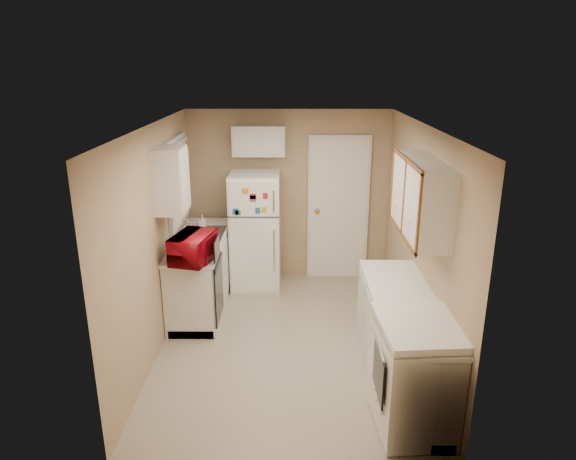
{
  "coord_description": "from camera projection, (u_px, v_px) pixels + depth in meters",
  "views": [
    {
      "loc": [
        0.04,
        -5.13,
        3.0
      ],
      "look_at": [
        0.0,
        0.5,
        1.15
      ],
      "focal_mm": 32.0,
      "sensor_mm": 36.0,
      "label": 1
    }
  ],
  "objects": [
    {
      "name": "microwave",
      "position": [
        194.0,
        248.0,
        5.63
      ],
      "size": [
        0.62,
        0.43,
        0.38
      ],
      "primitive_type": "imported",
      "rotation": [
        0.0,
        0.0,
        1.34
      ],
      "color": "#970612",
      "rests_on": "left_counter"
    },
    {
      "name": "dishwasher",
      "position": [
        218.0,
        289.0,
        5.95
      ],
      "size": [
        0.03,
        0.58,
        0.72
      ],
      "primitive_type": "cube",
      "color": "black",
      "rests_on": "floor"
    },
    {
      "name": "wall_left",
      "position": [
        156.0,
        240.0,
        5.45
      ],
      "size": [
        3.8,
        3.8,
        0.0
      ],
      "primitive_type": "plane",
      "color": "tan",
      "rests_on": "floor"
    },
    {
      "name": "sink",
      "position": [
        202.0,
        238.0,
        6.55
      ],
      "size": [
        0.54,
        0.74,
        0.16
      ],
      "primitive_type": "cube",
      "color": "gray",
      "rests_on": "left_counter"
    },
    {
      "name": "ceiling",
      "position": [
        288.0,
        126.0,
        5.06
      ],
      "size": [
        3.8,
        3.8,
        0.0
      ],
      "primitive_type": "plane",
      "color": "white",
      "rests_on": "floor"
    },
    {
      "name": "wall_front",
      "position": [
        285.0,
        329.0,
        3.63
      ],
      "size": [
        2.8,
        2.8,
        0.0
      ],
      "primitive_type": "plane",
      "color": "tan",
      "rests_on": "floor"
    },
    {
      "name": "cabinet_over_fridge",
      "position": [
        259.0,
        140.0,
        6.85
      ],
      "size": [
        0.7,
        0.3,
        0.4
      ],
      "primitive_type": "cube",
      "color": "silver",
      "rests_on": "wall_back"
    },
    {
      "name": "right_counter",
      "position": [
        402.0,
        342.0,
        4.9
      ],
      "size": [
        0.6,
        2.0,
        0.9
      ],
      "primitive_type": "cube",
      "color": "silver",
      "rests_on": "floor"
    },
    {
      "name": "stove",
      "position": [
        416.0,
        374.0,
        4.33
      ],
      "size": [
        0.71,
        0.85,
        0.98
      ],
      "primitive_type": "cube",
      "rotation": [
        0.0,
        0.0,
        0.07
      ],
      "color": "white",
      "rests_on": "floor"
    },
    {
      "name": "window_blinds",
      "position": [
        178.0,
        181.0,
        6.32
      ],
      "size": [
        0.1,
        0.98,
        1.08
      ],
      "primitive_type": "cube",
      "color": "silver",
      "rests_on": "wall_left"
    },
    {
      "name": "interior_door",
      "position": [
        338.0,
        209.0,
        7.26
      ],
      "size": [
        0.86,
        0.06,
        2.08
      ],
      "primitive_type": "cube",
      "color": "white",
      "rests_on": "floor"
    },
    {
      "name": "soap_bottle",
      "position": [
        202.0,
        221.0,
        6.75
      ],
      "size": [
        0.09,
        0.09,
        0.19
      ],
      "primitive_type": "imported",
      "rotation": [
        0.0,
        0.0,
        0.08
      ],
      "color": "white",
      "rests_on": "left_counter"
    },
    {
      "name": "upper_cabinet_right",
      "position": [
        421.0,
        198.0,
        4.77
      ],
      "size": [
        0.3,
        1.2,
        0.7
      ],
      "primitive_type": "cube",
      "color": "silver",
      "rests_on": "wall_right"
    },
    {
      "name": "floor",
      "position": [
        288.0,
        340.0,
        5.81
      ],
      "size": [
        3.8,
        3.8,
        0.0
      ],
      "primitive_type": "plane",
      "color": "beige",
      "rests_on": "ground"
    },
    {
      "name": "left_counter",
      "position": [
        202.0,
        272.0,
        6.53
      ],
      "size": [
        0.6,
        1.8,
        0.9
      ],
      "primitive_type": "cube",
      "color": "silver",
      "rests_on": "floor"
    },
    {
      "name": "wall_right",
      "position": [
        420.0,
        241.0,
        5.43
      ],
      "size": [
        3.8,
        3.8,
        0.0
      ],
      "primitive_type": "plane",
      "color": "tan",
      "rests_on": "floor"
    },
    {
      "name": "refrigerator",
      "position": [
        256.0,
        231.0,
        6.98
      ],
      "size": [
        0.66,
        0.64,
        1.61
      ],
      "primitive_type": "cube",
      "rotation": [
        0.0,
        0.0,
        -0.0
      ],
      "color": "white",
      "rests_on": "floor"
    },
    {
      "name": "upper_cabinet_left",
      "position": [
        171.0,
        180.0,
        5.47
      ],
      "size": [
        0.3,
        0.45,
        0.7
      ],
      "primitive_type": "cube",
      "color": "silver",
      "rests_on": "wall_left"
    },
    {
      "name": "wall_back",
      "position": [
        289.0,
        196.0,
        7.24
      ],
      "size": [
        2.8,
        2.8,
        0.0
      ],
      "primitive_type": "plane",
      "color": "tan",
      "rests_on": "floor"
    }
  ]
}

